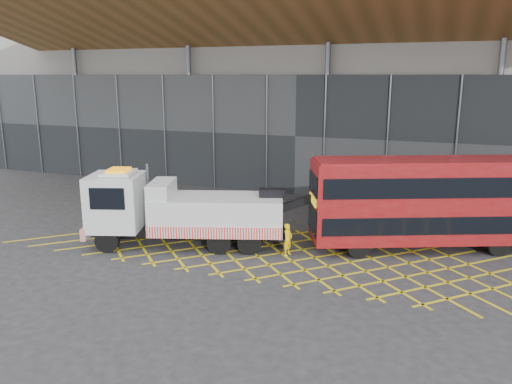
% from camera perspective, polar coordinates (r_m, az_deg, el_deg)
% --- Properties ---
extents(ground_plane, '(120.00, 120.00, 0.00)m').
position_cam_1_polar(ground_plane, '(24.92, -7.74, -5.54)').
color(ground_plane, '#262628').
extents(road_markings, '(26.36, 7.16, 0.01)m').
position_cam_1_polar(road_markings, '(23.08, 2.84, -6.96)').
color(road_markings, gold).
rests_on(road_markings, ground_plane).
extents(construction_building, '(55.00, 23.97, 18.00)m').
position_cam_1_polar(construction_building, '(40.17, 7.57, 14.53)').
color(construction_building, gray).
rests_on(construction_building, ground_plane).
extents(recovery_truck, '(10.69, 5.39, 3.78)m').
position_cam_1_polar(recovery_truck, '(23.82, -8.83, -2.08)').
color(recovery_truck, black).
rests_on(recovery_truck, ground_plane).
extents(bus_towed, '(10.56, 6.44, 4.27)m').
position_cam_1_polar(bus_towed, '(24.24, 18.86, -0.84)').
color(bus_towed, maroon).
rests_on(bus_towed, ground_plane).
extents(worker, '(0.46, 0.60, 1.47)m').
position_cam_1_polar(worker, '(22.63, 3.66, -5.43)').
color(worker, yellow).
rests_on(worker, ground_plane).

